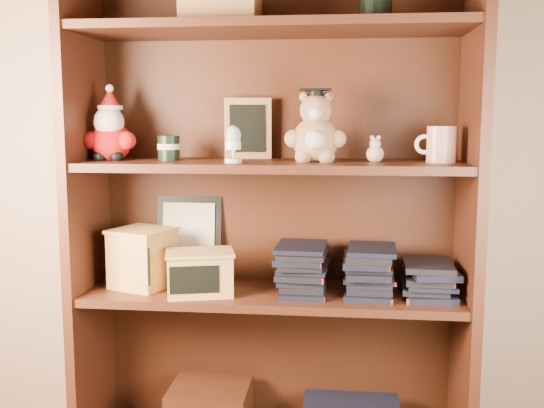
{
  "coord_description": "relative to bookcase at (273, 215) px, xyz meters",
  "views": [
    {
      "loc": [
        0.12,
        -0.59,
        1.08
      ],
      "look_at": [
        -0.09,
        1.3,
        0.82
      ],
      "focal_mm": 42.0,
      "sensor_mm": 36.0,
      "label": 1
    }
  ],
  "objects": [
    {
      "name": "bookcase",
      "position": [
        0.0,
        0.0,
        0.0
      ],
      "size": [
        1.2,
        0.35,
        1.6
      ],
      "color": "#432113",
      "rests_on": "ground"
    },
    {
      "name": "shelf_lower",
      "position": [
        0.0,
        -0.05,
        -0.24
      ],
      "size": [
        1.14,
        0.33,
        0.02
      ],
      "color": "#432113",
      "rests_on": "ground"
    },
    {
      "name": "shelf_upper",
      "position": [
        0.0,
        -0.05,
        0.16
      ],
      "size": [
        1.14,
        0.33,
        0.02
      ],
      "color": "#432113",
      "rests_on": "ground"
    },
    {
      "name": "santa_plush",
      "position": [
        -0.5,
        -0.06,
        0.26
      ],
      "size": [
        0.17,
        0.12,
        0.24
      ],
      "color": "#A50F0F",
      "rests_on": "shelf_upper"
    },
    {
      "name": "teachers_tin",
      "position": [
        -0.31,
        -0.05,
        0.21
      ],
      "size": [
        0.07,
        0.07,
        0.08
      ],
      "color": "black",
      "rests_on": "shelf_upper"
    },
    {
      "name": "chalkboard_plaque",
      "position": [
        -0.09,
        0.06,
        0.26
      ],
      "size": [
        0.15,
        0.09,
        0.19
      ],
      "color": "#9E7547",
      "rests_on": "shelf_upper"
    },
    {
      "name": "egg_cup",
      "position": [
        -0.1,
        -0.13,
        0.23
      ],
      "size": [
        0.05,
        0.05,
        0.11
      ],
      "color": "white",
      "rests_on": "shelf_upper"
    },
    {
      "name": "grad_teddy_bear",
      "position": [
        0.13,
        -0.06,
        0.26
      ],
      "size": [
        0.18,
        0.16,
        0.22
      ],
      "color": "#A77E58",
      "rests_on": "shelf_upper"
    },
    {
      "name": "pink_figurine",
      "position": [
        0.31,
        -0.05,
        0.2
      ],
      "size": [
        0.05,
        0.05,
        0.08
      ],
      "color": "#CEA39F",
      "rests_on": "shelf_upper"
    },
    {
      "name": "teacher_mug",
      "position": [
        0.5,
        -0.05,
        0.22
      ],
      "size": [
        0.12,
        0.08,
        0.11
      ],
      "color": "silver",
      "rests_on": "shelf_upper"
    },
    {
      "name": "certificate_frame",
      "position": [
        -0.29,
        0.09,
        -0.09
      ],
      "size": [
        0.22,
        0.06,
        0.27
      ],
      "color": "black",
      "rests_on": "shelf_lower"
    },
    {
      "name": "treats_box",
      "position": [
        -0.41,
        -0.05,
        -0.13
      ],
      "size": [
        0.22,
        0.22,
        0.18
      ],
      "color": "tan",
      "rests_on": "shelf_lower"
    },
    {
      "name": "pencils_box",
      "position": [
        -0.21,
        -0.12,
        -0.16
      ],
      "size": [
        0.23,
        0.19,
        0.13
      ],
      "color": "tan",
      "rests_on": "shelf_lower"
    },
    {
      "name": "book_stack_left",
      "position": [
        0.09,
        -0.05,
        -0.16
      ],
      "size": [
        0.14,
        0.2,
        0.14
      ],
      "color": "black",
      "rests_on": "shelf_lower"
    },
    {
      "name": "book_stack_mid",
      "position": [
        0.3,
        -0.05,
        -0.16
      ],
      "size": [
        0.14,
        0.2,
        0.14
      ],
      "color": "black",
      "rests_on": "shelf_lower"
    },
    {
      "name": "book_stack_right",
      "position": [
        0.47,
        -0.05,
        -0.18
      ],
      "size": [
        0.14,
        0.2,
        0.1
      ],
      "color": "black",
      "rests_on": "shelf_lower"
    }
  ]
}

